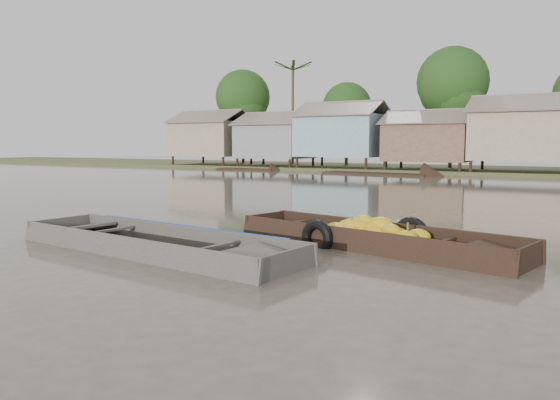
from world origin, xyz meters
The scene contains 4 objects.
ground centered at (0.00, 0.00, 0.00)m, with size 120.00×120.00×0.00m, color #524A3E.
riverbank centered at (3.03, 31.86, 3.07)m, with size 120.00×12.47×10.22m.
banana_boat centered at (2.20, 0.52, 0.20)m, with size 6.49×2.92×0.89m.
viewer_boat centered at (-1.40, -2.00, 0.04)m, with size 6.92×2.63×0.54m.
Camera 1 is at (6.03, -10.21, 2.17)m, focal length 35.00 mm.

